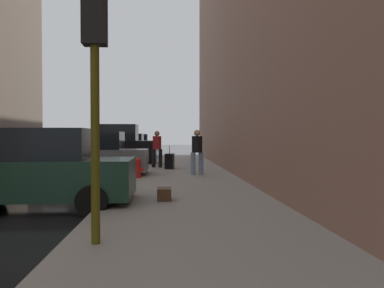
{
  "coord_description": "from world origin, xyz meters",
  "views": [
    {
      "loc": [
        5.48,
        -9.19,
        1.62
      ],
      "look_at": [
        6.59,
        7.57,
        1.26
      ],
      "focal_mm": 35.0,
      "sensor_mm": 36.0,
      "label": 1
    }
  ],
  "objects_px": {
    "parked_black_suv": "(115,147)",
    "pedestrian_in_red_jacket": "(157,147)",
    "parked_silver_sedan": "(135,145)",
    "rolling_suitcase": "(170,161)",
    "parked_dark_green_sedan": "(39,171)",
    "traffic_light": "(95,52)",
    "parked_blue_sedan": "(127,147)",
    "fire_hydrant": "(138,168)",
    "duffel_bag": "(164,194)",
    "parked_gray_coupe": "(93,156)",
    "pedestrian_in_jeans": "(197,150)"
  },
  "relations": [
    {
      "from": "duffel_bag",
      "to": "parked_blue_sedan",
      "type": "bearing_deg",
      "value": 98.66
    },
    {
      "from": "parked_gray_coupe",
      "to": "fire_hydrant",
      "type": "height_order",
      "value": "parked_gray_coupe"
    },
    {
      "from": "parked_silver_sedan",
      "to": "pedestrian_in_red_jacket",
      "type": "height_order",
      "value": "pedestrian_in_red_jacket"
    },
    {
      "from": "parked_black_suv",
      "to": "pedestrian_in_red_jacket",
      "type": "height_order",
      "value": "parked_black_suv"
    },
    {
      "from": "parked_gray_coupe",
      "to": "duffel_bag",
      "type": "xyz_separation_m",
      "value": [
        2.76,
        -6.0,
        -0.56
      ]
    },
    {
      "from": "parked_silver_sedan",
      "to": "pedestrian_in_red_jacket",
      "type": "bearing_deg",
      "value": -81.39
    },
    {
      "from": "parked_silver_sedan",
      "to": "rolling_suitcase",
      "type": "xyz_separation_m",
      "value": [
        2.93,
        -16.33,
        -0.36
      ]
    },
    {
      "from": "parked_dark_green_sedan",
      "to": "duffel_bag",
      "type": "distance_m",
      "value": 2.82
    },
    {
      "from": "pedestrian_in_red_jacket",
      "to": "pedestrian_in_jeans",
      "type": "relative_size",
      "value": 1.0
    },
    {
      "from": "pedestrian_in_jeans",
      "to": "parked_blue_sedan",
      "type": "bearing_deg",
      "value": 107.56
    },
    {
      "from": "parked_gray_coupe",
      "to": "traffic_light",
      "type": "height_order",
      "value": "traffic_light"
    },
    {
      "from": "parked_dark_green_sedan",
      "to": "parked_black_suv",
      "type": "height_order",
      "value": "parked_black_suv"
    },
    {
      "from": "pedestrian_in_jeans",
      "to": "duffel_bag",
      "type": "bearing_deg",
      "value": -102.14
    },
    {
      "from": "parked_blue_sedan",
      "to": "fire_hydrant",
      "type": "bearing_deg",
      "value": -82.39
    },
    {
      "from": "parked_dark_green_sedan",
      "to": "traffic_light",
      "type": "bearing_deg",
      "value": -60.73
    },
    {
      "from": "parked_dark_green_sedan",
      "to": "parked_silver_sedan",
      "type": "height_order",
      "value": "same"
    },
    {
      "from": "parked_gray_coupe",
      "to": "parked_silver_sedan",
      "type": "relative_size",
      "value": 1.01
    },
    {
      "from": "fire_hydrant",
      "to": "pedestrian_in_jeans",
      "type": "distance_m",
      "value": 2.44
    },
    {
      "from": "parked_gray_coupe",
      "to": "duffel_bag",
      "type": "distance_m",
      "value": 6.63
    },
    {
      "from": "parked_blue_sedan",
      "to": "parked_silver_sedan",
      "type": "distance_m",
      "value": 6.45
    },
    {
      "from": "fire_hydrant",
      "to": "parked_blue_sedan",
      "type": "bearing_deg",
      "value": 97.61
    },
    {
      "from": "rolling_suitcase",
      "to": "pedestrian_in_red_jacket",
      "type": "bearing_deg",
      "value": 126.45
    },
    {
      "from": "parked_black_suv",
      "to": "pedestrian_in_red_jacket",
      "type": "xyz_separation_m",
      "value": [
        2.35,
        -2.95,
        0.07
      ]
    },
    {
      "from": "parked_black_suv",
      "to": "parked_blue_sedan",
      "type": "distance_m",
      "value": 6.14
    },
    {
      "from": "fire_hydrant",
      "to": "rolling_suitcase",
      "type": "distance_m",
      "value": 3.79
    },
    {
      "from": "pedestrian_in_red_jacket",
      "to": "pedestrian_in_jeans",
      "type": "height_order",
      "value": "same"
    },
    {
      "from": "parked_gray_coupe",
      "to": "pedestrian_in_red_jacket",
      "type": "distance_m",
      "value": 3.85
    },
    {
      "from": "parked_gray_coupe",
      "to": "pedestrian_in_jeans",
      "type": "xyz_separation_m",
      "value": [
        3.97,
        -0.4,
        0.26
      ]
    },
    {
      "from": "parked_gray_coupe",
      "to": "fire_hydrant",
      "type": "distance_m",
      "value": 2.29
    },
    {
      "from": "parked_gray_coupe",
      "to": "fire_hydrant",
      "type": "xyz_separation_m",
      "value": [
        1.8,
        -1.37,
        -0.35
      ]
    },
    {
      "from": "parked_gray_coupe",
      "to": "pedestrian_in_red_jacket",
      "type": "relative_size",
      "value": 2.47
    },
    {
      "from": "fire_hydrant",
      "to": "duffel_bag",
      "type": "height_order",
      "value": "fire_hydrant"
    },
    {
      "from": "fire_hydrant",
      "to": "rolling_suitcase",
      "type": "height_order",
      "value": "rolling_suitcase"
    },
    {
      "from": "parked_silver_sedan",
      "to": "pedestrian_in_jeans",
      "type": "height_order",
      "value": "pedestrian_in_jeans"
    },
    {
      "from": "traffic_light",
      "to": "pedestrian_in_red_jacket",
      "type": "xyz_separation_m",
      "value": [
        0.5,
        12.44,
        -1.65
      ]
    },
    {
      "from": "parked_dark_green_sedan",
      "to": "duffel_bag",
      "type": "xyz_separation_m",
      "value": [
        2.76,
        0.09,
        -0.56
      ]
    },
    {
      "from": "parked_black_suv",
      "to": "parked_silver_sedan",
      "type": "distance_m",
      "value": 12.59
    },
    {
      "from": "parked_black_suv",
      "to": "fire_hydrant",
      "type": "height_order",
      "value": "parked_black_suv"
    },
    {
      "from": "parked_gray_coupe",
      "to": "traffic_light",
      "type": "distance_m",
      "value": 9.77
    },
    {
      "from": "parked_gray_coupe",
      "to": "pedestrian_in_jeans",
      "type": "distance_m",
      "value": 3.99
    },
    {
      "from": "pedestrian_in_jeans",
      "to": "rolling_suitcase",
      "type": "xyz_separation_m",
      "value": [
        -1.03,
        2.66,
        -0.61
      ]
    },
    {
      "from": "parked_black_suv",
      "to": "pedestrian_in_red_jacket",
      "type": "relative_size",
      "value": 2.72
    },
    {
      "from": "parked_blue_sedan",
      "to": "duffel_bag",
      "type": "distance_m",
      "value": 18.35
    },
    {
      "from": "parked_silver_sedan",
      "to": "pedestrian_in_red_jacket",
      "type": "xyz_separation_m",
      "value": [
        2.35,
        -15.54,
        0.26
      ]
    },
    {
      "from": "parked_black_suv",
      "to": "duffel_bag",
      "type": "bearing_deg",
      "value": -77.04
    },
    {
      "from": "rolling_suitcase",
      "to": "parked_silver_sedan",
      "type": "bearing_deg",
      "value": 100.19
    },
    {
      "from": "parked_dark_green_sedan",
      "to": "parked_blue_sedan",
      "type": "xyz_separation_m",
      "value": [
        -0.0,
        18.23,
        0.0
      ]
    },
    {
      "from": "parked_dark_green_sedan",
      "to": "parked_gray_coupe",
      "type": "bearing_deg",
      "value": 90.0
    },
    {
      "from": "parked_silver_sedan",
      "to": "rolling_suitcase",
      "type": "relative_size",
      "value": 4.04
    },
    {
      "from": "pedestrian_in_red_jacket",
      "to": "rolling_suitcase",
      "type": "xyz_separation_m",
      "value": [
        0.58,
        -0.79,
        -0.61
      ]
    }
  ]
}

